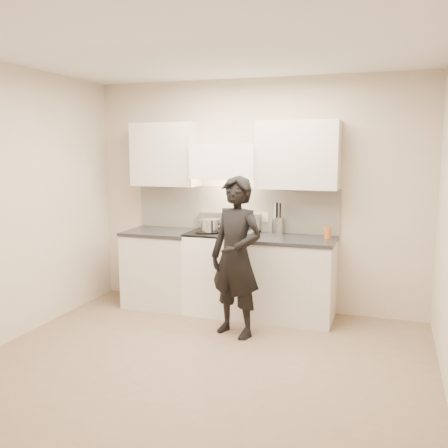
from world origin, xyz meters
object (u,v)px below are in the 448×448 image
(counter_right, at_px, (293,279))
(wok, at_px, (234,222))
(person, at_px, (236,257))
(stove, at_px, (222,272))
(utensil_crock, at_px, (278,224))

(counter_right, xyz_separation_m, wok, (-0.72, 0.11, 0.59))
(person, bearing_deg, stove, 139.24)
(counter_right, bearing_deg, person, -124.10)
(stove, relative_size, utensil_crock, 2.67)
(stove, bearing_deg, wok, 44.99)
(wok, height_order, utensil_crock, utensil_crock)
(utensil_crock, height_order, person, person)
(stove, distance_m, counter_right, 0.83)
(wok, xyz_separation_m, person, (0.27, -0.78, -0.24))
(counter_right, relative_size, utensil_crock, 2.56)
(counter_right, bearing_deg, utensil_crock, 135.55)
(stove, xyz_separation_m, utensil_crock, (0.60, 0.23, 0.56))
(stove, distance_m, utensil_crock, 0.85)
(stove, xyz_separation_m, counter_right, (0.83, 0.00, -0.01))
(utensil_crock, bearing_deg, counter_right, -44.45)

